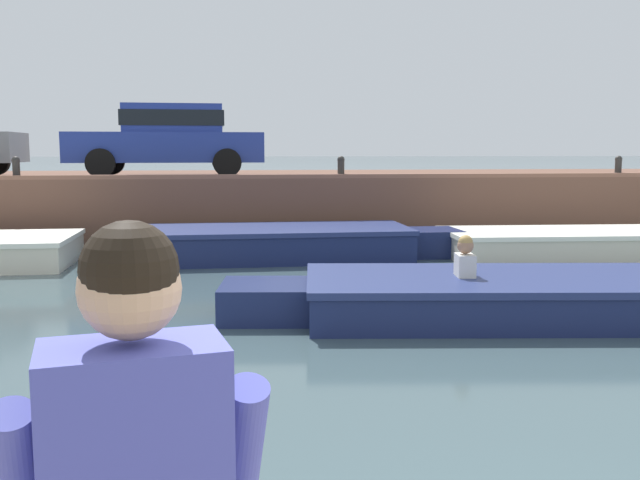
{
  "coord_description": "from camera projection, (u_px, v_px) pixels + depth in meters",
  "views": [
    {
      "loc": [
        -1.39,
        -1.91,
        1.96
      ],
      "look_at": [
        -0.66,
        4.32,
        1.16
      ],
      "focal_mm": 40.0,
      "sensor_mm": 36.0,
      "label": 1
    }
  ],
  "objects": [
    {
      "name": "boat_moored_central_navy",
      "position": [
        278.0,
        243.0,
        12.84
      ],
      "size": [
        6.28,
        2.07,
        0.57
      ],
      "color": "navy",
      "rests_on": "ground"
    },
    {
      "name": "mooring_bollard_east",
      "position": [
        618.0,
        165.0,
        15.27
      ],
      "size": [
        0.15,
        0.15,
        0.45
      ],
      "color": "#2D2B28",
      "rests_on": "far_quay_wall"
    },
    {
      "name": "car_left_inner_blue",
      "position": [
        169.0,
        137.0,
        15.61
      ],
      "size": [
        4.24,
        2.06,
        1.54
      ],
      "color": "#233893",
      "rests_on": "far_quay_wall"
    },
    {
      "name": "ground_plane",
      "position": [
        358.0,
        317.0,
        8.37
      ],
      "size": [
        400.0,
        400.0,
        0.0
      ],
      "primitive_type": "plane",
      "color": "#3D5156"
    },
    {
      "name": "far_wall_coping",
      "position": [
        306.0,
        176.0,
        14.39
      ],
      "size": [
        60.0,
        0.24,
        0.08
      ],
      "primitive_type": "cube",
      "color": "brown",
      "rests_on": "far_quay_wall"
    },
    {
      "name": "mooring_bollard_mid",
      "position": [
        341.0,
        166.0,
        14.58
      ],
      "size": [
        0.15,
        0.15,
        0.45
      ],
      "color": "#2D2B28",
      "rests_on": "far_quay_wall"
    },
    {
      "name": "motorboat_passing",
      "position": [
        509.0,
        297.0,
        8.33
      ],
      "size": [
        6.41,
        2.48,
        0.97
      ],
      "color": "navy",
      "rests_on": "ground"
    },
    {
      "name": "far_quay_wall",
      "position": [
        294.0,
        202.0,
        17.32
      ],
      "size": [
        60.0,
        6.0,
        1.38
      ],
      "primitive_type": "cube",
      "color": "brown",
      "rests_on": "ground"
    },
    {
      "name": "mooring_bollard_west",
      "position": [
        16.0,
        167.0,
        13.84
      ],
      "size": [
        0.15,
        0.15,
        0.45
      ],
      "color": "#2D2B28",
      "rests_on": "far_quay_wall"
    },
    {
      "name": "boat_moored_east_cream",
      "position": [
        616.0,
        243.0,
        13.18
      ],
      "size": [
        6.98,
        2.15,
        0.48
      ],
      "color": "silver",
      "rests_on": "ground"
    }
  ]
}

